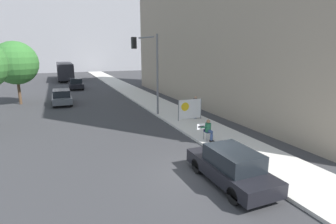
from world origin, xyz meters
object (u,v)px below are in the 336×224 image
object	(u,v)px
car_on_road_midblock	(76,84)
street_tree_midblock	(16,63)
protest_banner	(190,109)
city_bus_on_road	(65,70)
pedestrian_behind	(195,107)
parked_car_curbside	(231,166)
seated_protester	(208,129)
traffic_light_pole	(150,63)
car_on_road_nearest	(62,97)

from	to	relation	value
car_on_road_midblock	street_tree_midblock	xyz separation A→B (m)	(-5.98, -9.23, 3.34)
protest_banner	city_bus_on_road	size ratio (longest dim) A/B	0.16
pedestrian_behind	parked_car_curbside	xyz separation A→B (m)	(-3.55, -9.45, -0.30)
seated_protester	car_on_road_midblock	bearing A→B (deg)	90.79
parked_car_curbside	city_bus_on_road	bearing A→B (deg)	96.04
car_on_road_midblock	street_tree_midblock	world-z (taller)	street_tree_midblock
parked_car_curbside	car_on_road_midblock	bearing A→B (deg)	96.87
car_on_road_midblock	pedestrian_behind	bearing A→B (deg)	-71.31
pedestrian_behind	protest_banner	distance (m)	0.76
traffic_light_pole	car_on_road_midblock	xyz separation A→B (m)	(-4.39, 19.32, -3.61)
seated_protester	traffic_light_pole	size ratio (longest dim) A/B	0.19
traffic_light_pole	car_on_road_nearest	xyz separation A→B (m)	(-6.50, 8.42, -3.62)
car_on_road_midblock	city_bus_on_road	size ratio (longest dim) A/B	0.35
seated_protester	car_on_road_midblock	distance (m)	27.02
pedestrian_behind	street_tree_midblock	size ratio (longest dim) A/B	0.28
city_bus_on_road	protest_banner	bearing A→B (deg)	-77.87
car_on_road_nearest	city_bus_on_road	distance (m)	24.33
seated_protester	parked_car_curbside	world-z (taller)	parked_car_curbside
protest_banner	city_bus_on_road	world-z (taller)	city_bus_on_road
seated_protester	car_on_road_midblock	size ratio (longest dim) A/B	0.29
parked_car_curbside	car_on_road_nearest	world-z (taller)	car_on_road_nearest
car_on_road_nearest	city_bus_on_road	bearing A→B (deg)	87.30
parked_car_curbside	car_on_road_nearest	size ratio (longest dim) A/B	0.95
city_bus_on_road	parked_car_curbside	bearing A→B (deg)	-83.96
seated_protester	city_bus_on_road	world-z (taller)	city_bus_on_road
parked_car_curbside	street_tree_midblock	xyz separation A→B (m)	(-9.71, 21.77, 3.36)
car_on_road_nearest	car_on_road_midblock	bearing A→B (deg)	79.05
seated_protester	traffic_light_pole	world-z (taller)	traffic_light_pole
protest_banner	car_on_road_midblock	world-z (taller)	protest_banner
protest_banner	traffic_light_pole	xyz separation A→B (m)	(-2.23, 2.58, 3.38)
seated_protester	protest_banner	size ratio (longest dim) A/B	0.63
city_bus_on_road	seated_protester	bearing A→B (deg)	-80.83
protest_banner	parked_car_curbside	bearing A→B (deg)	-107.61
protest_banner	car_on_road_midblock	bearing A→B (deg)	106.82
traffic_light_pole	car_on_road_midblock	bearing A→B (deg)	102.79
protest_banner	city_bus_on_road	xyz separation A→B (m)	(-7.58, 35.28, 0.81)
traffic_light_pole	parked_car_curbside	world-z (taller)	traffic_light_pole
car_on_road_midblock	parked_car_curbside	bearing A→B (deg)	-83.13
seated_protester	car_on_road_midblock	world-z (taller)	car_on_road_midblock
car_on_road_midblock	street_tree_midblock	distance (m)	11.49
protest_banner	car_on_road_nearest	world-z (taller)	protest_banner
traffic_light_pole	car_on_road_nearest	world-z (taller)	traffic_light_pole
protest_banner	street_tree_midblock	size ratio (longest dim) A/B	0.31
parked_car_curbside	city_bus_on_road	size ratio (longest dim) A/B	0.36
car_on_road_nearest	traffic_light_pole	bearing A→B (deg)	-52.35
car_on_road_midblock	city_bus_on_road	distance (m)	13.45
pedestrian_behind	street_tree_midblock	bearing A→B (deg)	12.65
car_on_road_nearest	car_on_road_midblock	size ratio (longest dim) A/B	1.05
car_on_road_nearest	street_tree_midblock	xyz separation A→B (m)	(-3.87, 1.67, 3.36)
seated_protester	parked_car_curbside	bearing A→B (deg)	-121.79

